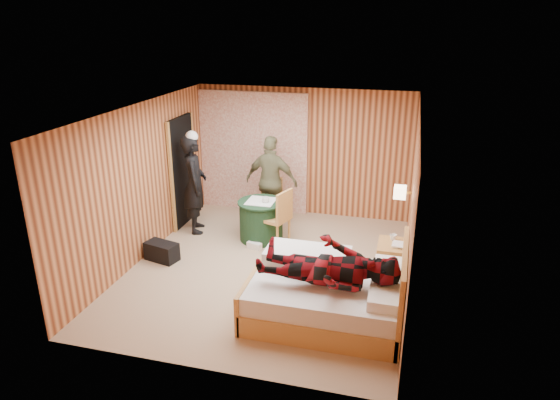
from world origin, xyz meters
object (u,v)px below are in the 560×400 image
(woman_standing, at_px, (195,184))
(nightstand, at_px, (391,260))
(wall_lamp, at_px, (400,192))
(bed, at_px, (328,294))
(chair_far, at_px, (271,198))
(man_at_table, at_px, (271,182))
(duffel_bag, at_px, (162,251))
(man_on_bed, at_px, (329,257))
(chair_near, at_px, (279,214))
(round_table, at_px, (261,220))

(woman_standing, bearing_deg, nightstand, -126.86)
(wall_lamp, bearing_deg, bed, -118.20)
(bed, distance_m, chair_far, 3.14)
(wall_lamp, xyz_separation_m, chair_far, (-2.35, 1.23, -0.76))
(bed, distance_m, woman_standing, 3.59)
(man_at_table, bearing_deg, wall_lamp, 158.35)
(bed, height_order, duffel_bag, bed)
(bed, relative_size, man_on_bed, 1.13)
(chair_near, distance_m, woman_standing, 1.69)
(bed, distance_m, man_on_bed, 0.69)
(nightstand, xyz_separation_m, man_on_bed, (-0.73, -1.44, 0.67))
(chair_near, xyz_separation_m, woman_standing, (-1.64, 0.25, 0.31))
(nightstand, relative_size, man_at_table, 0.35)
(wall_lamp, xyz_separation_m, nightstand, (-0.04, -0.28, -1.00))
(round_table, relative_size, man_on_bed, 0.46)
(wall_lamp, bearing_deg, man_at_table, 151.65)
(man_at_table, bearing_deg, bed, 126.03)
(woman_standing, height_order, man_at_table, woman_standing)
(nightstand, height_order, chair_far, chair_far)
(chair_far, height_order, duffel_bag, chair_far)
(bed, height_order, round_table, bed)
(chair_near, xyz_separation_m, man_at_table, (-0.37, 0.87, 0.27))
(duffel_bag, bearing_deg, man_on_bed, -6.92)
(nightstand, relative_size, round_table, 0.73)
(chair_near, bearing_deg, round_table, -97.56)
(man_at_table, bearing_deg, chair_near, 119.67)
(wall_lamp, height_order, chair_near, wall_lamp)
(chair_far, xyz_separation_m, man_at_table, (0.01, 0.03, 0.32))
(chair_near, distance_m, man_at_table, 0.98)
(round_table, height_order, woman_standing, woman_standing)
(chair_near, bearing_deg, woman_standing, -80.12)
(round_table, bearing_deg, duffel_bag, -138.26)
(wall_lamp, height_order, duffel_bag, wall_lamp)
(round_table, relative_size, woman_standing, 0.45)
(man_at_table, relative_size, man_on_bed, 0.97)
(nightstand, xyz_separation_m, woman_standing, (-3.57, 0.93, 0.60))
(chair_far, bearing_deg, bed, -65.98)
(chair_near, xyz_separation_m, duffel_bag, (-1.70, -1.01, -0.44))
(wall_lamp, distance_m, duffel_bag, 3.91)
(wall_lamp, xyz_separation_m, chair_near, (-1.98, 0.40, -0.71))
(round_table, xyz_separation_m, man_at_table, (-0.00, 0.69, 0.50))
(chair_far, xyz_separation_m, woman_standing, (-1.26, -0.58, 0.36))
(man_at_table, bearing_deg, woman_standing, 32.56)
(wall_lamp, bearing_deg, nightstand, -98.74)
(wall_lamp, relative_size, man_at_table, 0.15)
(man_at_table, height_order, man_on_bed, man_on_bed)
(bed, bearing_deg, chair_far, 119.76)
(wall_lamp, relative_size, duffel_bag, 0.49)
(bed, distance_m, duffel_bag, 3.02)
(man_on_bed, bearing_deg, nightstand, 63.04)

